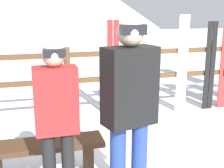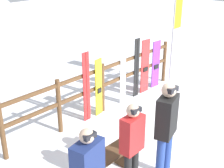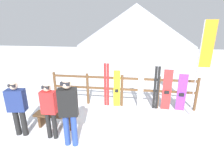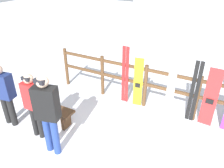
% 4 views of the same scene
% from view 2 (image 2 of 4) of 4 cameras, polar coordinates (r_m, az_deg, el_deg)
% --- Properties ---
extents(ground_plane, '(40.00, 40.00, 0.00)m').
position_cam_2_polar(ground_plane, '(6.80, 11.15, -10.31)').
color(ground_plane, white).
extents(fence, '(5.47, 0.10, 1.24)m').
position_cam_2_polar(fence, '(7.57, -1.76, 0.06)').
color(fence, brown).
rests_on(fence, ground).
extents(bench, '(1.33, 0.36, 0.45)m').
position_cam_2_polar(bench, '(5.55, -1.71, -14.21)').
color(bench, '#4C331E').
rests_on(bench, ground).
extents(person_black, '(0.51, 0.37, 1.81)m').
position_cam_2_polar(person_black, '(5.26, 9.88, -7.45)').
color(person_black, navy).
rests_on(person_black, ground).
extents(person_red, '(0.39, 0.22, 1.60)m').
position_cam_2_polar(person_red, '(4.98, 3.69, -10.55)').
color(person_red, black).
rests_on(person_red, ground).
extents(ski_pair_red, '(0.20, 0.02, 1.67)m').
position_cam_2_polar(ski_pair_red, '(7.12, -4.70, -0.64)').
color(ski_pair_red, red).
rests_on(ski_pair_red, ground).
extents(snowboard_yellow, '(0.24, 0.08, 1.42)m').
position_cam_2_polar(snowboard_yellow, '(7.42, -2.45, -0.67)').
color(snowboard_yellow, yellow).
rests_on(snowboard_yellow, ground).
extents(ski_pair_white, '(0.20, 0.02, 1.75)m').
position_cam_2_polar(ski_pair_white, '(7.96, 2.01, 2.31)').
color(ski_pair_white, white).
rests_on(ski_pair_white, ground).
extents(ski_pair_black, '(0.19, 0.02, 1.63)m').
position_cam_2_polar(ski_pair_black, '(8.39, 4.51, 2.92)').
color(ski_pair_black, black).
rests_on(ski_pair_black, ground).
extents(snowboard_red, '(0.31, 0.07, 1.52)m').
position_cam_2_polar(snowboard_red, '(8.69, 6.06, 3.19)').
color(snowboard_red, red).
rests_on(snowboard_red, ground).
extents(snowboard_purple, '(0.32, 0.07, 1.38)m').
position_cam_2_polar(snowboard_purple, '(9.11, 8.01, 3.56)').
color(snowboard_purple, purple).
rests_on(snowboard_purple, ground).
extents(rental_flag, '(0.40, 0.04, 3.15)m').
position_cam_2_polar(rental_flag, '(8.93, 11.68, 11.97)').
color(rental_flag, '#99999E').
rests_on(rental_flag, ground).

